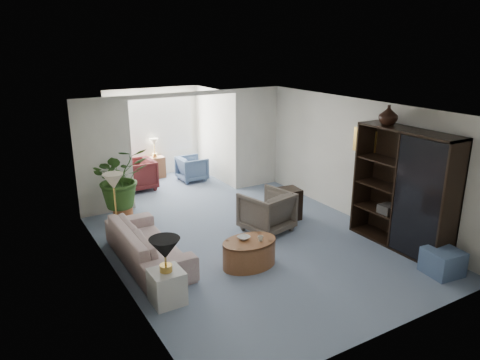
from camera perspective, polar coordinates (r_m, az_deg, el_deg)
floor at (r=8.31m, az=2.13°, el=-8.33°), size 6.00×6.00×0.00m
sunroom_floor at (r=11.72m, az=-8.75°, el=-0.71°), size 2.60×2.60×0.00m
back_pier_left at (r=9.82m, az=-16.94°, el=2.76°), size 1.20×0.12×2.50m
back_pier_right at (r=11.29m, az=2.10°, el=5.36°), size 1.20×0.12×2.50m
back_header at (r=10.20m, az=-7.01°, el=10.78°), size 2.60×0.12×0.10m
window_pane at (r=12.36m, az=-10.96°, el=6.83°), size 2.20×0.02×1.50m
window_blinds at (r=12.33m, az=-10.91°, el=6.81°), size 2.20×0.02×1.50m
framed_picture at (r=9.20m, az=15.66°, el=4.79°), size 0.04×0.50×0.40m
sofa at (r=7.80m, az=-11.63°, el=-7.91°), size 0.87×2.21×0.64m
end_table at (r=6.64m, az=-9.26°, el=-13.25°), size 0.45×0.45×0.50m
table_lamp at (r=6.36m, az=-9.53°, el=-8.60°), size 0.44×0.44×0.30m
floor_lamp at (r=8.11m, az=-15.81°, el=-0.17°), size 0.36×0.36×0.28m
coffee_table at (r=7.54m, az=1.19°, el=-9.26°), size 1.17×1.17×0.45m
coffee_bowl at (r=7.49m, az=0.47°, el=-7.35°), size 0.25×0.25×0.05m
coffee_cup at (r=7.42m, az=2.61°, el=-7.44°), size 0.11×0.11×0.09m
wingback_chair at (r=8.79m, az=3.40°, el=-4.00°), size 1.04×1.05×0.80m
side_table_dark at (r=9.43m, az=5.91°, el=-3.05°), size 0.59×0.50×0.65m
entertainment_cabinet at (r=8.42m, az=20.06°, el=-1.16°), size 0.52×1.94×2.16m
cabinet_urn at (r=8.45m, az=18.34°, el=7.85°), size 0.34×0.34×0.35m
ottoman at (r=7.99m, az=24.36°, el=-9.46°), size 0.58×0.58×0.42m
plant_pot at (r=9.64m, az=-14.62°, el=-4.15°), size 0.40×0.40×0.32m
house_plant at (r=9.38m, az=-14.98°, el=0.34°), size 1.13×0.98×1.26m
sunroom_chair_blue at (r=12.01m, az=-6.11°, el=1.46°), size 0.71×0.69×0.65m
sunroom_chair_maroon at (r=11.48m, az=-12.93°, el=0.66°), size 0.84×0.82×0.76m
sunroom_table at (r=12.42m, az=-10.70°, el=1.62°), size 0.47×0.37×0.57m
shelf_clutter at (r=8.30m, az=20.86°, el=-2.27°), size 0.30×0.99×1.06m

